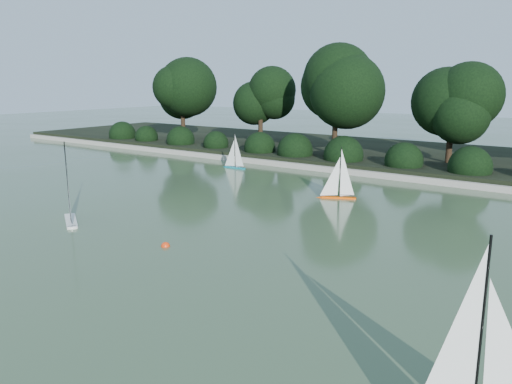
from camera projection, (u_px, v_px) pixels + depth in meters
ground at (198, 263)px, 8.36m from camera, size 80.00×80.00×0.00m
pond_coping at (393, 176)px, 15.49m from camera, size 40.00×0.35×0.18m
far_bank at (432, 158)px, 18.65m from camera, size 40.00×8.00×0.30m
tree_line at (462, 92)px, 16.17m from camera, size 26.31×3.93×4.39m
shrub_hedge at (404, 161)px, 16.12m from camera, size 29.10×1.10×1.10m
sailboat_white_a at (70, 208)px, 10.83m from camera, size 1.25×0.86×1.87m
sailboat_orange at (335, 190)px, 12.94m from camera, size 1.00×0.59×1.43m
sailboat_teal at (233, 162)px, 17.45m from camera, size 0.97×0.19×1.33m
race_buoy at (165, 246)px, 9.22m from camera, size 0.16×0.16×0.16m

